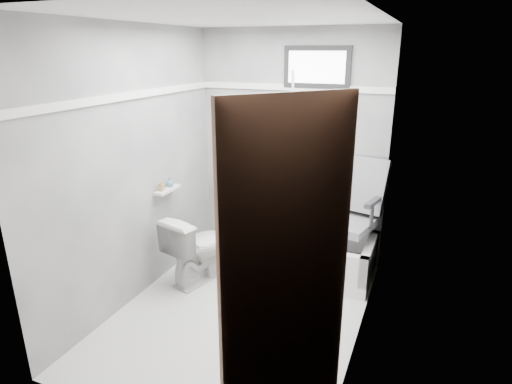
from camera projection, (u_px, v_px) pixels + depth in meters
The scene contains 19 objects.
floor at pixel (241, 312), 3.75m from camera, with size 2.60×2.60×0.00m, color silver.
ceiling at pixel (237, 17), 2.98m from camera, with size 2.60×2.60×0.00m, color silver.
wall_back at pixel (291, 148), 4.50m from camera, with size 2.00×0.02×2.40m, color slate.
wall_front at pixel (134, 248), 2.23m from camera, with size 2.00×0.02×2.40m, color slate.
wall_left at pixel (135, 168), 3.73m from camera, with size 0.02×2.60×2.40m, color slate.
wall_right at pixel (368, 197), 3.00m from camera, with size 0.02×2.60×2.40m, color slate.
bathtub at pixel (298, 251), 4.41m from camera, with size 1.50×0.70×0.42m, color white, non-canonical shape.
office_chair at pixel (344, 215), 4.14m from camera, with size 0.62×0.62×1.07m, color slate, non-canonical shape.
toilet at pixel (198, 248), 4.18m from camera, with size 0.39×0.70×0.68m, color silver.
door at pixel (317, 323), 1.95m from camera, with size 0.78×0.78×2.00m, color brown, non-canonical shape.
window at pixel (317, 67), 4.14m from camera, with size 0.66×0.04×0.40m, color black, non-canonical shape.
backerboard at pixel (312, 187), 4.53m from camera, with size 1.50×0.02×0.78m, color #4C4C4F.
trim_back at pixel (292, 87), 4.29m from camera, with size 2.00×0.02×0.06m, color white.
trim_left at pixel (130, 96), 3.53m from camera, with size 0.02×2.60×0.06m, color white.
pole at pixel (295, 168), 4.29m from camera, with size 0.02×0.02×1.95m, color silver.
shelf at pixel (168, 190), 4.12m from camera, with size 0.10×0.32×0.03m, color silver.
soap_bottle_a at pixel (161, 185), 4.03m from camera, with size 0.05×0.05×0.10m, color #9E7F4F.
soap_bottle_b at pixel (170, 182), 4.15m from camera, with size 0.07×0.07×0.10m, color #467281.
faucet at pixel (271, 204), 4.76m from camera, with size 0.26×0.10×0.16m, color silver, non-canonical shape.
Camera 1 is at (1.36, -2.92, 2.19)m, focal length 30.00 mm.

